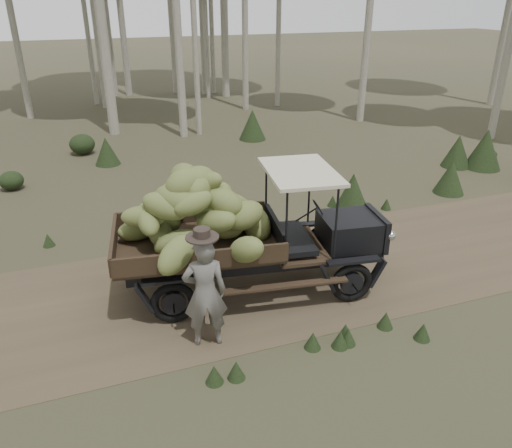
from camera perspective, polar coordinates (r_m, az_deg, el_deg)
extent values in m
plane|color=#473D2B|center=(9.55, -6.20, -7.64)|extent=(120.00, 120.00, 0.00)
cube|color=brown|center=(9.54, -6.20, -7.62)|extent=(70.00, 4.00, 0.01)
cube|color=black|center=(9.60, 10.51, -0.75)|extent=(1.15, 1.11, 0.56)
cube|color=black|center=(9.82, 13.56, -0.46)|extent=(0.25, 1.03, 0.63)
cube|color=black|center=(9.14, 2.20, -0.97)|extent=(0.29, 1.43, 0.56)
cube|color=#38281C|center=(8.99, -6.72, -2.35)|extent=(3.10, 2.23, 0.08)
cube|color=#38281C|center=(9.74, -7.30, 1.04)|extent=(2.84, 0.47, 0.33)
cube|color=#38281C|center=(8.09, -6.16, -4.13)|extent=(2.84, 0.47, 0.33)
cube|color=#38281C|center=(8.93, -15.96, -2.08)|extent=(0.33, 1.83, 0.33)
cube|color=beige|center=(8.82, 5.11, 5.99)|extent=(1.41, 1.89, 0.06)
cube|color=black|center=(9.63, -0.47, -2.80)|extent=(4.67, 0.78, 0.18)
cube|color=black|center=(8.97, 0.50, -5.06)|extent=(4.67, 0.78, 0.18)
torus|color=black|center=(10.49, 7.60, -2.08)|extent=(0.79, 0.25, 0.78)
torus|color=black|center=(9.17, 10.86, -6.61)|extent=(0.79, 0.25, 0.78)
torus|color=black|center=(9.99, -9.92, -3.73)|extent=(0.79, 0.25, 0.78)
torus|color=black|center=(8.58, -9.41, -8.88)|extent=(0.79, 0.25, 0.78)
sphere|color=beige|center=(10.21, 12.97, 0.92)|extent=(0.18, 0.18, 0.18)
sphere|color=beige|center=(9.46, 15.17, -1.30)|extent=(0.18, 0.18, 0.18)
ellipsoid|color=olive|center=(8.92, -3.46, -0.25)|extent=(1.02, 0.79, 0.69)
ellipsoid|color=olive|center=(8.79, -5.54, 1.80)|extent=(0.84, 1.09, 0.79)
ellipsoid|color=olive|center=(8.69, -9.70, 2.95)|extent=(0.78, 0.44, 0.57)
ellipsoid|color=olive|center=(8.52, -6.51, 4.45)|extent=(0.81, 0.92, 0.59)
ellipsoid|color=olive|center=(9.21, -13.33, -0.63)|extent=(0.92, 0.68, 0.48)
ellipsoid|color=olive|center=(8.50, -4.58, 0.32)|extent=(0.91, 0.94, 0.64)
ellipsoid|color=olive|center=(8.42, -9.01, 2.72)|extent=(0.99, 0.95, 0.63)
ellipsoid|color=olive|center=(8.56, -6.58, 4.97)|extent=(0.86, 0.76, 0.59)
ellipsoid|color=olive|center=(8.95, -10.87, -0.97)|extent=(0.47, 0.82, 0.57)
ellipsoid|color=olive|center=(8.70, -12.72, 0.80)|extent=(0.94, 0.77, 0.47)
ellipsoid|color=olive|center=(8.69, -9.34, 3.28)|extent=(0.85, 0.91, 0.57)
ellipsoid|color=olive|center=(8.60, -8.37, 4.97)|extent=(0.50, 0.78, 0.45)
ellipsoid|color=olive|center=(9.58, -1.87, 1.58)|extent=(0.73, 0.56, 0.40)
ellipsoid|color=olive|center=(8.61, -1.45, 0.96)|extent=(0.86, 0.53, 0.69)
ellipsoid|color=olive|center=(8.88, -4.01, 3.61)|extent=(0.41, 0.75, 0.52)
ellipsoid|color=olive|center=(8.42, -8.31, 4.58)|extent=(0.85, 0.64, 0.67)
ellipsoid|color=olive|center=(9.28, -10.45, 0.33)|extent=(0.79, 0.96, 0.54)
ellipsoid|color=olive|center=(8.59, -12.21, 0.54)|extent=(0.40, 0.85, 0.63)
ellipsoid|color=olive|center=(8.49, -3.71, 2.57)|extent=(0.93, 0.86, 0.70)
ellipsoid|color=olive|center=(8.64, -6.02, 4.75)|extent=(0.81, 1.00, 0.66)
ellipsoid|color=olive|center=(9.20, -0.03, 0.15)|extent=(0.52, 0.97, 0.76)
ellipsoid|color=olive|center=(9.32, -4.13, 2.48)|extent=(0.96, 0.94, 0.54)
ellipsoid|color=olive|center=(8.44, -10.36, 1.98)|extent=(0.98, 0.81, 0.65)
ellipsoid|color=olive|center=(8.62, -8.16, 5.22)|extent=(0.57, 0.89, 0.54)
ellipsoid|color=olive|center=(8.62, -8.98, -2.07)|extent=(0.99, 0.64, 0.63)
ellipsoid|color=olive|center=(9.19, -2.80, 2.38)|extent=(0.92, 0.50, 0.65)
ellipsoid|color=olive|center=(8.30, -7.25, 2.38)|extent=(0.80, 0.43, 0.57)
ellipsoid|color=olive|center=(7.95, -9.11, -3.53)|extent=(0.99, 0.85, 0.77)
ellipsoid|color=olive|center=(8.06, -1.10, -2.93)|extent=(0.76, 0.94, 0.71)
imported|color=#63605B|center=(7.75, -5.85, -7.86)|extent=(0.74, 0.55, 1.86)
cylinder|color=#312822|center=(7.28, -6.18, -1.51)|extent=(0.57, 0.57, 0.02)
cylinder|color=#312822|center=(7.26, -6.20, -1.07)|extent=(0.29, 0.29, 0.15)
cone|color=#233319|center=(17.05, -16.72, 7.99)|extent=(0.81, 0.81, 0.90)
cone|color=#233319|center=(17.36, 22.04, 7.74)|extent=(0.93, 0.93, 1.03)
ellipsoid|color=#233319|center=(18.61, 25.19, 7.18)|extent=(0.45, 0.45, 0.36)
cone|color=#233319|center=(12.87, 10.96, 3.52)|extent=(0.93, 0.93, 1.03)
cone|color=#233319|center=(17.51, 24.70, 7.80)|extent=(1.13, 1.13, 1.26)
ellipsoid|color=#233319|center=(15.82, -26.17, 4.48)|extent=(0.66, 0.66, 0.53)
cone|color=#233319|center=(19.29, -0.41, 11.29)|extent=(1.02, 1.02, 1.14)
ellipsoid|color=#233319|center=(18.50, -19.25, 8.62)|extent=(0.86, 0.86, 0.69)
cone|color=#233319|center=(14.91, 21.35, 5.03)|extent=(0.85, 0.85, 0.94)
cone|color=#233319|center=(7.49, -4.80, -16.72)|extent=(0.27, 0.27, 0.30)
cone|color=#233319|center=(11.95, -22.66, -1.68)|extent=(0.27, 0.27, 0.30)
cone|color=#233319|center=(8.76, 14.59, -10.54)|extent=(0.27, 0.27, 0.30)
cone|color=#233319|center=(13.26, 8.74, 2.63)|extent=(0.27, 0.27, 0.30)
cone|color=#233319|center=(8.35, 10.16, -11.99)|extent=(0.27, 0.27, 0.30)
cone|color=#233319|center=(11.88, -13.88, -0.55)|extent=(0.27, 0.27, 0.30)
cone|color=#233319|center=(13.35, 14.68, 2.25)|extent=(0.27, 0.27, 0.30)
cone|color=#233319|center=(12.19, -6.16, 0.75)|extent=(0.27, 0.27, 0.30)
cone|color=#233319|center=(8.10, 6.51, -13.04)|extent=(0.27, 0.27, 0.30)
cone|color=#233319|center=(8.18, 9.59, -12.83)|extent=(0.27, 0.27, 0.30)
cone|color=#233319|center=(11.34, -12.95, -1.73)|extent=(0.27, 0.27, 0.30)
cone|color=#233319|center=(7.54, -2.28, -16.30)|extent=(0.27, 0.27, 0.30)
cone|color=#233319|center=(8.27, 10.46, -12.48)|extent=(0.27, 0.27, 0.30)
cone|color=#233319|center=(8.66, 18.52, -11.56)|extent=(0.27, 0.27, 0.30)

